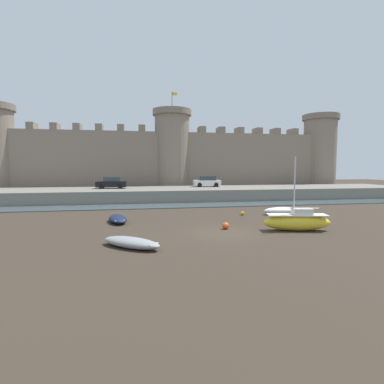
{
  "coord_description": "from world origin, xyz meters",
  "views": [
    {
      "loc": [
        -5.89,
        -20.0,
        4.65
      ],
      "look_at": [
        -1.36,
        5.2,
        2.5
      ],
      "focal_mm": 28.0,
      "sensor_mm": 36.0,
      "label": 1
    }
  ],
  "objects_px": {
    "rowboat_foreground_left": "(118,219)",
    "mooring_buoy_near_shore": "(242,213)",
    "car_quay_centre_east": "(112,183)",
    "sailboat_foreground_centre": "(297,221)",
    "mooring_buoy_off_centre": "(226,226)",
    "car_quay_west": "(207,182)",
    "rowboat_midflat_right": "(131,242)",
    "rowboat_midflat_centre": "(282,211)"
  },
  "relations": [
    {
      "from": "rowboat_foreground_left",
      "to": "car_quay_west",
      "type": "bearing_deg",
      "value": 57.52
    },
    {
      "from": "rowboat_midflat_centre",
      "to": "mooring_buoy_off_centre",
      "type": "distance_m",
      "value": 9.23
    },
    {
      "from": "rowboat_midflat_centre",
      "to": "mooring_buoy_off_centre",
      "type": "relative_size",
      "value": 7.01
    },
    {
      "from": "sailboat_foreground_centre",
      "to": "mooring_buoy_near_shore",
      "type": "bearing_deg",
      "value": 101.77
    },
    {
      "from": "rowboat_foreground_left",
      "to": "car_quay_centre_east",
      "type": "xyz_separation_m",
      "value": [
        -1.95,
        17.78,
        2.1
      ]
    },
    {
      "from": "rowboat_midflat_right",
      "to": "car_quay_west",
      "type": "relative_size",
      "value": 0.93
    },
    {
      "from": "mooring_buoy_near_shore",
      "to": "car_quay_west",
      "type": "bearing_deg",
      "value": 88.16
    },
    {
      "from": "rowboat_foreground_left",
      "to": "rowboat_midflat_right",
      "type": "bearing_deg",
      "value": -81.06
    },
    {
      "from": "mooring_buoy_near_shore",
      "to": "car_quay_west",
      "type": "distance_m",
      "value": 17.55
    },
    {
      "from": "rowboat_foreground_left",
      "to": "mooring_buoy_near_shore",
      "type": "height_order",
      "value": "rowboat_foreground_left"
    },
    {
      "from": "mooring_buoy_off_centre",
      "to": "car_quay_west",
      "type": "height_order",
      "value": "car_quay_west"
    },
    {
      "from": "rowboat_midflat_centre",
      "to": "mooring_buoy_off_centre",
      "type": "xyz_separation_m",
      "value": [
        -7.34,
        -5.6,
        -0.13
      ]
    },
    {
      "from": "car_quay_west",
      "to": "car_quay_centre_east",
      "type": "height_order",
      "value": "same"
    },
    {
      "from": "car_quay_centre_east",
      "to": "mooring_buoy_near_shore",
      "type": "bearing_deg",
      "value": -49.86
    },
    {
      "from": "rowboat_foreground_left",
      "to": "rowboat_midflat_centre",
      "type": "xyz_separation_m",
      "value": [
        15.48,
        1.35,
        0.08
      ]
    },
    {
      "from": "sailboat_foreground_centre",
      "to": "mooring_buoy_near_shore",
      "type": "height_order",
      "value": "sailboat_foreground_centre"
    },
    {
      "from": "rowboat_foreground_left",
      "to": "rowboat_midflat_centre",
      "type": "bearing_deg",
      "value": 4.97
    },
    {
      "from": "mooring_buoy_near_shore",
      "to": "sailboat_foreground_centre",
      "type": "bearing_deg",
      "value": -78.23
    },
    {
      "from": "rowboat_midflat_right",
      "to": "car_quay_west",
      "type": "xyz_separation_m",
      "value": [
        10.86,
        27.39,
        2.1
      ]
    },
    {
      "from": "rowboat_midflat_centre",
      "to": "rowboat_foreground_left",
      "type": "bearing_deg",
      "value": -175.03
    },
    {
      "from": "rowboat_midflat_centre",
      "to": "car_quay_centre_east",
      "type": "bearing_deg",
      "value": 136.7
    },
    {
      "from": "mooring_buoy_near_shore",
      "to": "car_quay_centre_east",
      "type": "relative_size",
      "value": 0.09
    },
    {
      "from": "mooring_buoy_off_centre",
      "to": "rowboat_midflat_right",
      "type": "bearing_deg",
      "value": -149.55
    },
    {
      "from": "rowboat_midflat_centre",
      "to": "sailboat_foreground_centre",
      "type": "relative_size",
      "value": 0.67
    },
    {
      "from": "mooring_buoy_near_shore",
      "to": "car_quay_west",
      "type": "xyz_separation_m",
      "value": [
        0.56,
        17.4,
        2.22
      ]
    },
    {
      "from": "rowboat_foreground_left",
      "to": "car_quay_west",
      "type": "distance_m",
      "value": 22.75
    },
    {
      "from": "sailboat_foreground_centre",
      "to": "car_quay_centre_east",
      "type": "xyz_separation_m",
      "value": [
        -15.09,
        23.46,
        1.72
      ]
    },
    {
      "from": "rowboat_midflat_centre",
      "to": "mooring_buoy_off_centre",
      "type": "bearing_deg",
      "value": -142.64
    },
    {
      "from": "mooring_buoy_off_centre",
      "to": "car_quay_centre_east",
      "type": "relative_size",
      "value": 0.12
    },
    {
      "from": "sailboat_foreground_centre",
      "to": "mooring_buoy_off_centre",
      "type": "bearing_deg",
      "value": 164.01
    },
    {
      "from": "rowboat_foreground_left",
      "to": "mooring_buoy_near_shore",
      "type": "relative_size",
      "value": 10.06
    },
    {
      "from": "rowboat_foreground_left",
      "to": "mooring_buoy_off_centre",
      "type": "distance_m",
      "value": 9.19
    },
    {
      "from": "rowboat_midflat_centre",
      "to": "car_quay_centre_east",
      "type": "height_order",
      "value": "car_quay_centre_east"
    },
    {
      "from": "rowboat_midflat_right",
      "to": "rowboat_foreground_left",
      "type": "relative_size",
      "value": 1.02
    },
    {
      "from": "mooring_buoy_near_shore",
      "to": "mooring_buoy_off_centre",
      "type": "bearing_deg",
      "value": -120.12
    },
    {
      "from": "rowboat_midflat_centre",
      "to": "car_quay_west",
      "type": "xyz_separation_m",
      "value": [
        -3.32,
        17.76,
        2.02
      ]
    },
    {
      "from": "rowboat_midflat_centre",
      "to": "mooring_buoy_near_shore",
      "type": "distance_m",
      "value": 3.9
    },
    {
      "from": "rowboat_midflat_right",
      "to": "rowboat_foreground_left",
      "type": "height_order",
      "value": "rowboat_midflat_right"
    },
    {
      "from": "rowboat_foreground_left",
      "to": "sailboat_foreground_centre",
      "type": "relative_size",
      "value": 0.7
    },
    {
      "from": "rowboat_foreground_left",
      "to": "car_quay_centre_east",
      "type": "relative_size",
      "value": 0.91
    },
    {
      "from": "rowboat_foreground_left",
      "to": "mooring_buoy_near_shore",
      "type": "xyz_separation_m",
      "value": [
        11.6,
        1.71,
        -0.12
      ]
    },
    {
      "from": "rowboat_midflat_right",
      "to": "car_quay_centre_east",
      "type": "bearing_deg",
      "value": 97.11
    }
  ]
}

